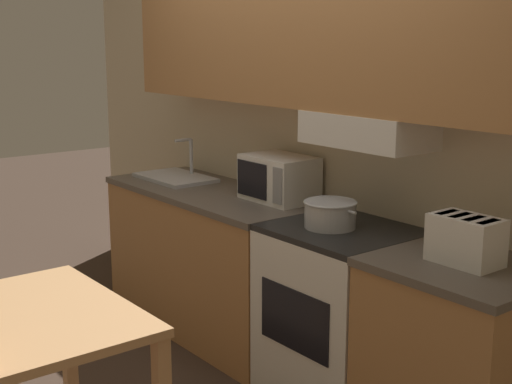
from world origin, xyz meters
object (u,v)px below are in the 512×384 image
Objects in this scene: toaster at (466,240)px; dining_table at (42,341)px; sink_basin at (175,177)px; cooking_pot at (330,213)px; microwave at (279,178)px; stove_range at (341,315)px.

dining_table is (-0.92, -1.44, -0.37)m from toaster.
sink_basin is 0.57× the size of dining_table.
toaster reaches higher than cooking_pot.
microwave is 0.77× the size of sink_basin.
cooking_pot is 0.36× the size of dining_table.
microwave is at bearing 8.96° from sink_basin.
toaster is 0.54× the size of sink_basin.
cooking_pot is 0.63× the size of sink_basin.
cooking_pot is 0.75m from toaster.
toaster is (1.35, -0.14, -0.03)m from microwave.
dining_table is (1.32, -1.44, -0.29)m from sink_basin.
sink_basin is at bearing -171.04° from microwave.
sink_basin reaches higher than toaster.
sink_basin is at bearing 179.93° from toaster.
sink_basin is at bearing 178.37° from cooking_pot.
toaster is 2.24m from sink_basin.
sink_basin reaches higher than microwave.
stove_range reaches higher than dining_table.
dining_table is (0.43, -1.58, -0.40)m from microwave.
dining_table is (-0.22, -1.44, 0.18)m from stove_range.
stove_range is 3.05× the size of toaster.
cooking_pot is at bearing -16.67° from microwave.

